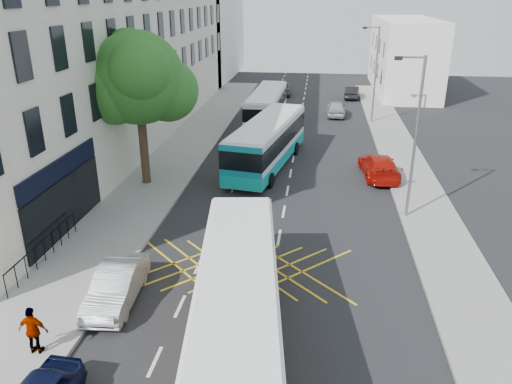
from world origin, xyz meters
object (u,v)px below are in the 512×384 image
(lamp_near, at_px, (414,131))
(bus_far, at_px, (267,107))
(parked_car_silver, at_px, (117,285))
(motorbike, at_px, (197,368))
(distant_car_grey, at_px, (281,89))
(red_hatchback, at_px, (379,166))
(bus_near, at_px, (238,302))
(lamp_far, at_px, (375,70))
(pedestrian_far, at_px, (33,331))
(distant_car_silver, at_px, (336,108))
(street_tree, at_px, (137,79))
(bus_mid, at_px, (267,143))
(distant_car_dark, at_px, (352,92))

(lamp_near, xyz_separation_m, bus_far, (-9.03, 18.38, -3.08))
(parked_car_silver, bearing_deg, lamp_near, 33.48)
(motorbike, distance_m, distant_car_grey, 44.89)
(red_hatchback, bearing_deg, bus_near, 64.36)
(motorbike, xyz_separation_m, red_hatchback, (7.02, 19.24, -0.24))
(lamp_far, bearing_deg, pedestrian_far, -112.29)
(distant_car_silver, height_order, pedestrian_far, pedestrian_far)
(street_tree, distance_m, parked_car_silver, 13.49)
(distant_car_silver, bearing_deg, bus_mid, 73.42)
(parked_car_silver, bearing_deg, distant_car_grey, 82.09)
(distant_car_dark, bearing_deg, lamp_near, 97.91)
(parked_car_silver, bearing_deg, red_hatchback, 49.80)
(bus_near, distance_m, pedestrian_far, 6.48)
(street_tree, distance_m, distant_car_silver, 23.32)
(distant_car_silver, relative_size, distant_car_dark, 1.03)
(bus_far, distance_m, distant_car_grey, 13.35)
(parked_car_silver, distance_m, distant_car_silver, 32.50)
(lamp_far, relative_size, bus_near, 0.73)
(distant_car_silver, relative_size, pedestrian_far, 2.49)
(street_tree, relative_size, motorbike, 3.85)
(bus_far, height_order, distant_car_dark, bus_far)
(red_hatchback, xyz_separation_m, distant_car_dark, (-0.36, 24.70, -0.06))
(bus_far, distance_m, distant_car_silver, 7.29)
(bus_near, height_order, red_hatchback, bus_near)
(street_tree, height_order, motorbike, street_tree)
(bus_far, relative_size, distant_car_grey, 2.26)
(pedestrian_far, bearing_deg, parked_car_silver, -113.26)
(lamp_near, bearing_deg, parked_car_silver, -142.79)
(street_tree, xyz_separation_m, bus_near, (7.79, -13.69, -4.70))
(street_tree, distance_m, bus_mid, 9.34)
(lamp_far, bearing_deg, distant_car_dark, 95.60)
(pedestrian_far, bearing_deg, motorbike, 169.97)
(bus_near, distance_m, parked_car_silver, 5.27)
(bus_mid, relative_size, distant_car_silver, 2.72)
(street_tree, xyz_separation_m, bus_mid, (6.87, 4.27, -4.66))
(distant_car_silver, xyz_separation_m, pedestrian_far, (-10.24, -34.51, 0.28))
(lamp_near, bearing_deg, distant_car_silver, 97.54)
(pedestrian_far, bearing_deg, distant_car_grey, -95.54)
(motorbike, distance_m, distant_car_dark, 44.44)
(parked_car_silver, bearing_deg, motorbike, -49.67)
(bus_mid, height_order, distant_car_silver, bus_mid)
(parked_car_silver, xyz_separation_m, distant_car_silver, (8.84, 31.27, 0.02))
(bus_far, bearing_deg, distant_car_grey, 91.04)
(pedestrian_far, bearing_deg, street_tree, -84.17)
(bus_near, distance_m, red_hatchback, 17.93)
(street_tree, distance_m, lamp_near, 15.10)
(bus_far, bearing_deg, distant_car_dark, 59.11)
(bus_far, xyz_separation_m, distant_car_grey, (0.20, 13.32, -0.90))
(bus_near, height_order, distant_car_dark, bus_near)
(lamp_near, height_order, bus_near, lamp_near)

